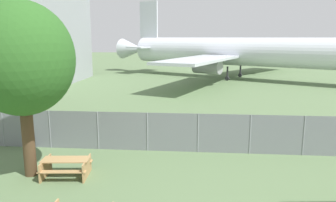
% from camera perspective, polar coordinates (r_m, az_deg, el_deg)
% --- Properties ---
extents(perimeter_fence, '(56.07, 0.07, 1.98)m').
position_cam_1_polar(perimeter_fence, '(16.39, 5.25, -5.58)').
color(perimeter_fence, gray).
rests_on(perimeter_fence, ground).
extents(airplane, '(39.73, 33.05, 11.29)m').
position_cam_1_polar(airplane, '(45.75, 13.07, 8.30)').
color(airplane, silver).
rests_on(airplane, ground).
extents(picnic_bench_open_grass, '(2.04, 1.58, 0.76)m').
position_cam_1_polar(picnic_bench_open_grass, '(14.35, -17.33, -10.65)').
color(picnic_bench_open_grass, tan).
rests_on(picnic_bench_open_grass, ground).
extents(tree_left_of_cabin, '(4.11, 4.11, 7.10)m').
position_cam_1_polar(tree_left_of_cabin, '(14.10, -24.14, 6.63)').
color(tree_left_of_cabin, '#4C3823').
rests_on(tree_left_of_cabin, ground).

